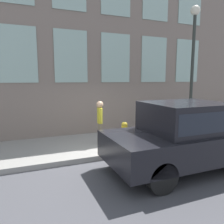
# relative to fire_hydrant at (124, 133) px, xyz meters

# --- Properties ---
(ground_plane) EXTENTS (80.00, 80.00, 0.00)m
(ground_plane) POSITION_rel_fire_hydrant_xyz_m (-0.66, 0.36, -0.59)
(ground_plane) COLOR #47474C
(sidewalk) EXTENTS (2.85, 60.00, 0.16)m
(sidewalk) POSITION_rel_fire_hydrant_xyz_m (0.76, 0.36, -0.51)
(sidewalk) COLOR gray
(sidewalk) RESTS_ON ground_plane
(building_facade) EXTENTS (0.33, 40.00, 7.59)m
(building_facade) POSITION_rel_fire_hydrant_xyz_m (2.33, 0.36, 3.21)
(building_facade) COLOR gray
(building_facade) RESTS_ON ground_plane
(fire_hydrant) EXTENTS (0.28, 0.41, 0.84)m
(fire_hydrant) POSITION_rel_fire_hydrant_xyz_m (0.00, 0.00, 0.00)
(fire_hydrant) COLOR gold
(fire_hydrant) RESTS_ON sidewalk
(person) EXTENTS (0.37, 0.25, 1.55)m
(person) POSITION_rel_fire_hydrant_xyz_m (0.54, 0.71, 0.50)
(person) COLOR #726651
(person) RESTS_ON sidewalk
(parked_car_charcoal_near) EXTENTS (2.02, 4.30, 1.85)m
(parked_car_charcoal_near) POSITION_rel_fire_hydrant_xyz_m (-2.09, -0.80, 0.41)
(parked_car_charcoal_near) COLOR black
(parked_car_charcoal_near) RESTS_ON ground_plane
(street_lamp) EXTENTS (0.36, 0.36, 5.04)m
(street_lamp) POSITION_rel_fire_hydrant_xyz_m (0.14, -2.98, 2.73)
(street_lamp) COLOR #2D332D
(street_lamp) RESTS_ON sidewalk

